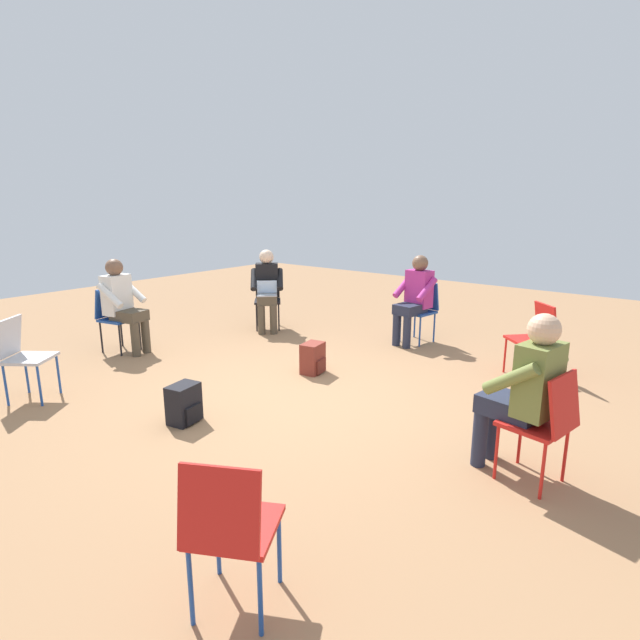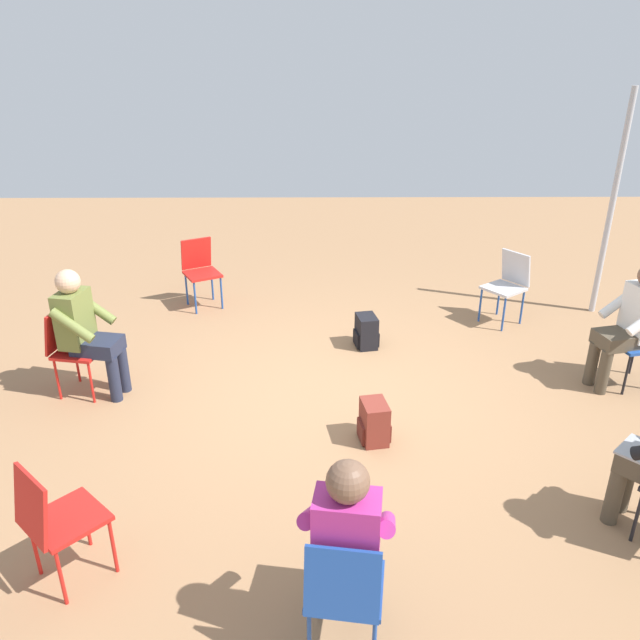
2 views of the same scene
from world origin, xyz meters
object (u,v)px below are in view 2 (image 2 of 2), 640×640
at_px(backpack_by_empty_chair, 374,424).
at_px(chair_southwest, 200,268).
at_px(person_in_magenta, 348,537).
at_px(chair_south, 72,345).
at_px(backpack_near_laptop_user, 366,333).
at_px(chair_southeast, 55,517).
at_px(person_in_olive, 85,327).
at_px(chair_northwest, 508,282).
at_px(person_in_white, 632,320).
at_px(chair_east, 344,589).

bearing_deg(backpack_by_empty_chair, chair_southwest, -147.03).
bearing_deg(person_in_magenta, chair_south, 140.84).
bearing_deg(chair_south, chair_southwest, 169.27).
xyz_separation_m(person_in_magenta, backpack_near_laptop_user, (-3.62, 0.39, -0.54)).
distance_m(chair_southeast, backpack_by_empty_chair, 2.54).
height_order(chair_southeast, person_in_olive, person_in_olive).
bearing_deg(chair_southeast, chair_south, 150.54).
relative_size(chair_southwest, backpack_by_empty_chair, 2.36).
height_order(chair_southeast, chair_northwest, same).
xyz_separation_m(chair_southeast, person_in_magenta, (0.38, 1.73, 0.20)).
relative_size(chair_northwest, person_in_magenta, 0.69).
xyz_separation_m(chair_southeast, backpack_by_empty_chair, (-1.47, 2.05, -0.34)).
relative_size(person_in_white, backpack_near_laptop_user, 3.44).
distance_m(chair_southwest, person_in_olive, 2.28).
xyz_separation_m(chair_northwest, person_in_olive, (1.63, -4.37, 0.20)).
distance_m(chair_south, backpack_near_laptop_user, 3.00).
distance_m(chair_southwest, person_in_white, 4.86).
xyz_separation_m(person_in_white, person_in_magenta, (2.76, -2.79, 0.00)).
distance_m(person_in_magenta, person_in_olive, 3.50).
xyz_separation_m(chair_southeast, person_in_white, (-2.38, 4.52, 0.20)).
distance_m(chair_southwest, chair_south, 2.29).
height_order(chair_southeast, backpack_near_laptop_user, chair_southeast).
xyz_separation_m(chair_east, backpack_near_laptop_user, (-3.79, 0.41, -0.34)).
relative_size(chair_southeast, backpack_by_empty_chair, 2.36).
xyz_separation_m(person_in_magenta, person_in_olive, (-2.65, -2.28, 0.00)).
distance_m(chair_southwest, backpack_by_empty_chair, 3.55).
height_order(person_in_magenta, backpack_near_laptop_user, person_in_magenta).
bearing_deg(person_in_magenta, chair_northwest, 72.52).
bearing_deg(person_in_olive, backpack_near_laptop_user, 120.71).
distance_m(chair_southeast, chair_south, 2.41).
bearing_deg(person_in_white, chair_northwest, 12.01).
distance_m(chair_south, person_in_white, 5.24).
relative_size(chair_south, backpack_near_laptop_user, 2.36).
bearing_deg(backpack_by_empty_chair, person_in_olive, -107.07).
bearing_deg(chair_northwest, person_in_white, 168.22).
relative_size(person_in_olive, backpack_near_laptop_user, 3.44).
relative_size(backpack_near_laptop_user, backpack_by_empty_chair, 1.00).
bearing_deg(backpack_by_empty_chair, person_in_white, 110.05).
distance_m(chair_east, backpack_near_laptop_user, 3.82).
bearing_deg(chair_northwest, backpack_near_laptop_user, 74.65).
height_order(chair_east, person_in_white, person_in_white).
height_order(chair_northwest, person_in_magenta, person_in_magenta).
bearing_deg(chair_southwest, backpack_by_empty_chair, 94.81).
relative_size(chair_east, chair_south, 1.00).
bearing_deg(backpack_by_empty_chair, backpack_near_laptop_user, 177.77).
height_order(person_in_olive, backpack_by_empty_chair, person_in_olive).
distance_m(chair_northwest, backpack_by_empty_chair, 3.02).
bearing_deg(chair_east, person_in_white, 54.56).
xyz_separation_m(chair_south, person_in_olive, (0.03, 0.16, 0.20)).
relative_size(chair_southeast, chair_northwest, 1.00).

